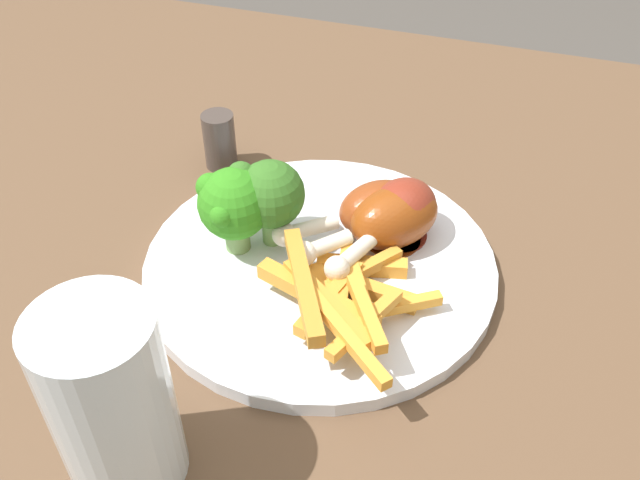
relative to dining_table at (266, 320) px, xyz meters
name	(u,v)px	position (x,y,z in m)	size (l,w,h in m)	color
dining_table	(266,320)	(0.00, 0.00, 0.00)	(1.16, 0.87, 0.73)	brown
dinner_plate	(320,265)	(-0.06, 0.02, 0.10)	(0.28, 0.28, 0.01)	silver
broccoli_floret_front	(270,194)	(-0.02, 0.01, 0.16)	(0.06, 0.05, 0.07)	#7EA95E
broccoli_floret_middle	(233,204)	(0.01, 0.03, 0.15)	(0.06, 0.06, 0.07)	#799F5A
carrot_fries_pile	(342,295)	(-0.09, 0.07, 0.13)	(0.13, 0.14, 0.04)	orange
chicken_drumstick_near	(397,215)	(-0.11, -0.02, 0.13)	(0.07, 0.13, 0.05)	#611B12
chicken_drumstick_far	(390,219)	(-0.10, -0.02, 0.13)	(0.11, 0.12, 0.05)	#5F230A
chicken_drumstick_extra	(373,211)	(-0.09, -0.03, 0.13)	(0.11, 0.10, 0.04)	#61230E
water_glass	(112,403)	(-0.01, 0.22, 0.16)	(0.07, 0.07, 0.13)	silver
pepper_shaker	(220,141)	(0.08, -0.09, 0.12)	(0.03, 0.03, 0.05)	#423833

